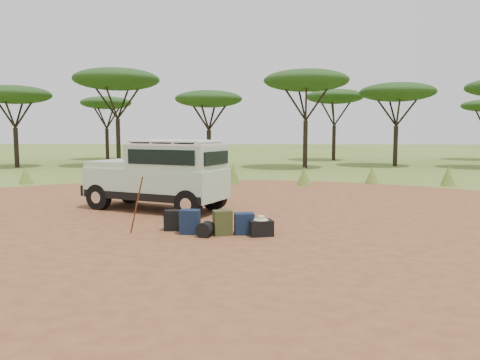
{
  "coord_description": "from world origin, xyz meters",
  "views": [
    {
      "loc": [
        1.03,
        -11.18,
        2.28
      ],
      "look_at": [
        0.59,
        0.99,
        1.0
      ],
      "focal_mm": 35.0,
      "sensor_mm": 36.0,
      "label": 1
    }
  ],
  "objects_px": {
    "safari_vehicle": "(160,176)",
    "duffel_navy": "(244,224)",
    "walking_staff": "(137,206)",
    "backpack_olive": "(223,223)",
    "backpack_navy": "(190,222)",
    "backpack_black": "(172,220)",
    "hard_case": "(261,228)"
  },
  "relations": [
    {
      "from": "safari_vehicle",
      "to": "duffel_navy",
      "type": "relative_size",
      "value": 9.29
    },
    {
      "from": "walking_staff",
      "to": "hard_case",
      "type": "relative_size",
      "value": 2.72
    },
    {
      "from": "backpack_navy",
      "to": "backpack_black",
      "type": "bearing_deg",
      "value": 149.32
    },
    {
      "from": "backpack_olive",
      "to": "hard_case",
      "type": "height_order",
      "value": "backpack_olive"
    },
    {
      "from": "backpack_black",
      "to": "backpack_navy",
      "type": "distance_m",
      "value": 0.57
    },
    {
      "from": "backpack_black",
      "to": "backpack_navy",
      "type": "height_order",
      "value": "backpack_navy"
    },
    {
      "from": "walking_staff",
      "to": "duffel_navy",
      "type": "relative_size",
      "value": 2.83
    },
    {
      "from": "safari_vehicle",
      "to": "backpack_olive",
      "type": "height_order",
      "value": "safari_vehicle"
    },
    {
      "from": "backpack_olive",
      "to": "backpack_navy",
      "type": "bearing_deg",
      "value": 156.17
    },
    {
      "from": "walking_staff",
      "to": "backpack_olive",
      "type": "xyz_separation_m",
      "value": [
        1.89,
        0.01,
        -0.37
      ]
    },
    {
      "from": "backpack_black",
      "to": "backpack_olive",
      "type": "bearing_deg",
      "value": -19.0
    },
    {
      "from": "walking_staff",
      "to": "backpack_navy",
      "type": "bearing_deg",
      "value": -56.55
    },
    {
      "from": "walking_staff",
      "to": "backpack_olive",
      "type": "height_order",
      "value": "walking_staff"
    },
    {
      "from": "backpack_black",
      "to": "duffel_navy",
      "type": "height_order",
      "value": "same"
    },
    {
      "from": "safari_vehicle",
      "to": "walking_staff",
      "type": "bearing_deg",
      "value": -64.34
    },
    {
      "from": "walking_staff",
      "to": "backpack_black",
      "type": "bearing_deg",
      "value": -29.38
    },
    {
      "from": "duffel_navy",
      "to": "backpack_black",
      "type": "bearing_deg",
      "value": 160.63
    },
    {
      "from": "backpack_navy",
      "to": "backpack_olive",
      "type": "bearing_deg",
      "value": -0.55
    },
    {
      "from": "safari_vehicle",
      "to": "backpack_navy",
      "type": "distance_m",
      "value": 3.46
    },
    {
      "from": "backpack_navy",
      "to": "duffel_navy",
      "type": "relative_size",
      "value": 1.15
    },
    {
      "from": "backpack_black",
      "to": "duffel_navy",
      "type": "xyz_separation_m",
      "value": [
        1.66,
        -0.32,
        0.0
      ]
    },
    {
      "from": "safari_vehicle",
      "to": "duffel_navy",
      "type": "bearing_deg",
      "value": -27.97
    },
    {
      "from": "safari_vehicle",
      "to": "backpack_olive",
      "type": "relative_size",
      "value": 8.04
    },
    {
      "from": "walking_staff",
      "to": "backpack_olive",
      "type": "relative_size",
      "value": 2.45
    },
    {
      "from": "safari_vehicle",
      "to": "backpack_navy",
      "type": "relative_size",
      "value": 8.09
    },
    {
      "from": "backpack_olive",
      "to": "hard_case",
      "type": "bearing_deg",
      "value": -20.68
    },
    {
      "from": "backpack_olive",
      "to": "hard_case",
      "type": "relative_size",
      "value": 1.11
    },
    {
      "from": "backpack_navy",
      "to": "hard_case",
      "type": "height_order",
      "value": "backpack_navy"
    },
    {
      "from": "backpack_olive",
      "to": "duffel_navy",
      "type": "height_order",
      "value": "backpack_olive"
    },
    {
      "from": "backpack_navy",
      "to": "duffel_navy",
      "type": "height_order",
      "value": "backpack_navy"
    },
    {
      "from": "backpack_black",
      "to": "duffel_navy",
      "type": "relative_size",
      "value": 1.0
    },
    {
      "from": "safari_vehicle",
      "to": "backpack_black",
      "type": "height_order",
      "value": "safari_vehicle"
    }
  ]
}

